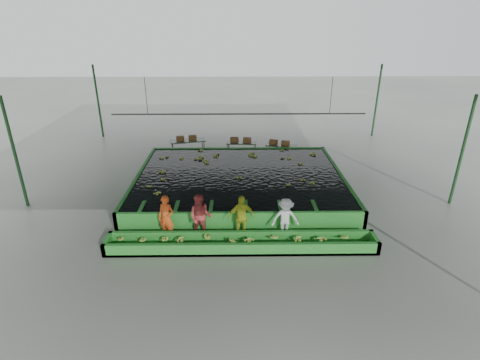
{
  "coord_description": "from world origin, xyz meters",
  "views": [
    {
      "loc": [
        -0.21,
        -15.3,
        7.92
      ],
      "look_at": [
        0.0,
        0.5,
        1.0
      ],
      "focal_mm": 28.0,
      "sensor_mm": 36.0,
      "label": 1
    }
  ],
  "objects_px": {
    "packing_table_left": "(188,148)",
    "packing_table_mid": "(242,149)",
    "box_stack_right": "(279,145)",
    "worker_d": "(285,218)",
    "worker_a": "(166,218)",
    "worker_c": "(241,217)",
    "flotation_tank": "(240,182)",
    "box_stack_mid": "(241,142)",
    "box_stack_left": "(187,140)",
    "sorting_trough": "(241,243)",
    "worker_b": "(201,217)",
    "packing_table_right": "(281,151)"
  },
  "relations": [
    {
      "from": "worker_c",
      "to": "worker_d",
      "type": "relative_size",
      "value": 1.08
    },
    {
      "from": "packing_table_mid",
      "to": "worker_b",
      "type": "bearing_deg",
      "value": -100.37
    },
    {
      "from": "worker_c",
      "to": "box_stack_mid",
      "type": "height_order",
      "value": "worker_c"
    },
    {
      "from": "packing_table_right",
      "to": "box_stack_right",
      "type": "distance_m",
      "value": 0.44
    },
    {
      "from": "sorting_trough",
      "to": "worker_d",
      "type": "bearing_deg",
      "value": 25.28
    },
    {
      "from": "sorting_trough",
      "to": "box_stack_right",
      "type": "relative_size",
      "value": 8.32
    },
    {
      "from": "flotation_tank",
      "to": "worker_d",
      "type": "relative_size",
      "value": 6.04
    },
    {
      "from": "worker_c",
      "to": "box_stack_mid",
      "type": "relative_size",
      "value": 1.4
    },
    {
      "from": "sorting_trough",
      "to": "packing_table_mid",
      "type": "height_order",
      "value": "packing_table_mid"
    },
    {
      "from": "worker_a",
      "to": "box_stack_left",
      "type": "bearing_deg",
      "value": 110.71
    },
    {
      "from": "worker_d",
      "to": "box_stack_left",
      "type": "relative_size",
      "value": 1.35
    },
    {
      "from": "sorting_trough",
      "to": "worker_b",
      "type": "distance_m",
      "value": 1.87
    },
    {
      "from": "worker_d",
      "to": "worker_c",
      "type": "bearing_deg",
      "value": 176.49
    },
    {
      "from": "flotation_tank",
      "to": "worker_a",
      "type": "height_order",
      "value": "worker_a"
    },
    {
      "from": "worker_d",
      "to": "packing_table_mid",
      "type": "height_order",
      "value": "worker_d"
    },
    {
      "from": "worker_a",
      "to": "box_stack_right",
      "type": "distance_m",
      "value": 10.4
    },
    {
      "from": "worker_d",
      "to": "box_stack_right",
      "type": "relative_size",
      "value": 1.38
    },
    {
      "from": "worker_a",
      "to": "worker_b",
      "type": "bearing_deg",
      "value": 18.61
    },
    {
      "from": "sorting_trough",
      "to": "worker_b",
      "type": "bearing_deg",
      "value": 152.66
    },
    {
      "from": "sorting_trough",
      "to": "box_stack_left",
      "type": "relative_size",
      "value": 8.17
    },
    {
      "from": "worker_d",
      "to": "sorting_trough",
      "type": "bearing_deg",
      "value": -158.23
    },
    {
      "from": "sorting_trough",
      "to": "worker_d",
      "type": "distance_m",
      "value": 1.96
    },
    {
      "from": "worker_b",
      "to": "box_stack_left",
      "type": "distance_m",
      "value": 9.69
    },
    {
      "from": "flotation_tank",
      "to": "packing_table_left",
      "type": "xyz_separation_m",
      "value": [
        -3.14,
        5.26,
        0.03
      ]
    },
    {
      "from": "box_stack_mid",
      "to": "flotation_tank",
      "type": "bearing_deg",
      "value": -91.41
    },
    {
      "from": "worker_a",
      "to": "worker_d",
      "type": "xyz_separation_m",
      "value": [
        4.55,
        0.0,
        -0.06
      ]
    },
    {
      "from": "flotation_tank",
      "to": "worker_d",
      "type": "distance_m",
      "value": 4.64
    },
    {
      "from": "box_stack_left",
      "to": "box_stack_right",
      "type": "distance_m",
      "value": 5.68
    },
    {
      "from": "worker_b",
      "to": "box_stack_right",
      "type": "relative_size",
      "value": 1.53
    },
    {
      "from": "packing_table_mid",
      "to": "worker_a",
      "type": "bearing_deg",
      "value": -107.78
    },
    {
      "from": "packing_table_mid",
      "to": "box_stack_left",
      "type": "xyz_separation_m",
      "value": [
        -3.39,
        0.07,
        0.54
      ]
    },
    {
      "from": "box_stack_mid",
      "to": "sorting_trough",
      "type": "bearing_deg",
      "value": -90.71
    },
    {
      "from": "worker_a",
      "to": "box_stack_right",
      "type": "relative_size",
      "value": 1.48
    },
    {
      "from": "packing_table_left",
      "to": "box_stack_right",
      "type": "xyz_separation_m",
      "value": [
        5.58,
        -0.61,
        0.36
      ]
    },
    {
      "from": "worker_c",
      "to": "packing_table_right",
      "type": "height_order",
      "value": "worker_c"
    },
    {
      "from": "worker_b",
      "to": "worker_d",
      "type": "distance_m",
      "value": 3.24
    },
    {
      "from": "packing_table_mid",
      "to": "packing_table_right",
      "type": "relative_size",
      "value": 1.0
    },
    {
      "from": "packing_table_left",
      "to": "packing_table_mid",
      "type": "relative_size",
      "value": 1.14
    },
    {
      "from": "worker_a",
      "to": "worker_c",
      "type": "xyz_separation_m",
      "value": [
        2.85,
        0.0,
        0.0
      ]
    },
    {
      "from": "box_stack_left",
      "to": "box_stack_mid",
      "type": "xyz_separation_m",
      "value": [
        3.33,
        -0.06,
        -0.12
      ]
    },
    {
      "from": "worker_a",
      "to": "packing_table_left",
      "type": "bearing_deg",
      "value": 110.3
    },
    {
      "from": "worker_c",
      "to": "box_stack_mid",
      "type": "distance_m",
      "value": 9.49
    },
    {
      "from": "worker_c",
      "to": "packing_table_right",
      "type": "bearing_deg",
      "value": 60.37
    },
    {
      "from": "packing_table_right",
      "to": "box_stack_right",
      "type": "bearing_deg",
      "value": 175.78
    },
    {
      "from": "flotation_tank",
      "to": "box_stack_right",
      "type": "relative_size",
      "value": 8.32
    },
    {
      "from": "box_stack_left",
      "to": "packing_table_left",
      "type": "bearing_deg",
      "value": 3.99
    },
    {
      "from": "packing_table_left",
      "to": "flotation_tank",
      "type": "bearing_deg",
      "value": -59.19
    },
    {
      "from": "sorting_trough",
      "to": "box_stack_right",
      "type": "xyz_separation_m",
      "value": [
        2.45,
        9.74,
        0.59
      ]
    },
    {
      "from": "worker_d",
      "to": "box_stack_mid",
      "type": "xyz_separation_m",
      "value": [
        -1.57,
        9.49,
        0.01
      ]
    },
    {
      "from": "flotation_tank",
      "to": "worker_d",
      "type": "bearing_deg",
      "value": -68.5
    }
  ]
}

